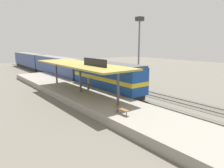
{
  "coord_description": "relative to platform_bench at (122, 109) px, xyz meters",
  "views": [
    {
      "loc": [
        -17.94,
        -24.21,
        7.42
      ],
      "look_at": [
        -1.38,
        -2.8,
        2.0
      ],
      "focal_mm": 33.1,
      "sensor_mm": 36.0,
      "label": 1
    }
  ],
  "objects": [
    {
      "name": "ground_plane",
      "position": [
        8.0,
        10.27,
        -1.34
      ],
      "size": [
        120.0,
        120.0,
        0.0
      ],
      "primitive_type": "plane",
      "color": "#666056"
    },
    {
      "name": "person_waiting",
      "position": [
        3.0,
        10.89,
        0.51
      ],
      "size": [
        0.34,
        0.34,
        1.71
      ],
      "color": "#4C4C51",
      "rests_on": "platform"
    },
    {
      "name": "passenger_carriage_front",
      "position": [
        6.0,
        28.67,
        0.97
      ],
      "size": [
        2.9,
        20.0,
        4.24
      ],
      "color": "#28282D",
      "rests_on": "track_near"
    },
    {
      "name": "platform",
      "position": [
        1.4,
        10.27,
        -0.89
      ],
      "size": [
        6.0,
        44.0,
        0.9
      ],
      "primitive_type": "cube",
      "color": "gray",
      "rests_on": "ground"
    },
    {
      "name": "station_canopy",
      "position": [
        1.4,
        10.18,
        3.19
      ],
      "size": [
        5.2,
        18.0,
        4.7
      ],
      "color": "#47474C",
      "rests_on": "platform"
    },
    {
      "name": "locomotive",
      "position": [
        6.0,
        10.67,
        1.07
      ],
      "size": [
        2.93,
        14.43,
        4.44
      ],
      "color": "#28282D",
      "rests_on": "track_near"
    },
    {
      "name": "track_far",
      "position": [
        10.6,
        10.27,
        -1.31
      ],
      "size": [
        3.2,
        110.0,
        0.16
      ],
      "color": "#565249",
      "rests_on": "ground"
    },
    {
      "name": "platform_bench",
      "position": [
        0.0,
        0.0,
        0.0
      ],
      "size": [
        0.44,
        1.7,
        0.5
      ],
      "color": "#333338",
      "rests_on": "platform"
    },
    {
      "name": "passenger_carriage_rear",
      "position": [
        6.0,
        49.47,
        0.97
      ],
      "size": [
        2.9,
        20.0,
        4.24
      ],
      "color": "#28282D",
      "rests_on": "track_near"
    },
    {
      "name": "light_mast",
      "position": [
        13.8,
        11.75,
        7.05
      ],
      "size": [
        1.1,
        1.1,
        11.7
      ],
      "color": "slate",
      "rests_on": "ground"
    },
    {
      "name": "track_near",
      "position": [
        6.0,
        10.27,
        -1.31
      ],
      "size": [
        3.2,
        110.0,
        0.16
      ],
      "color": "#565249",
      "rests_on": "ground"
    }
  ]
}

